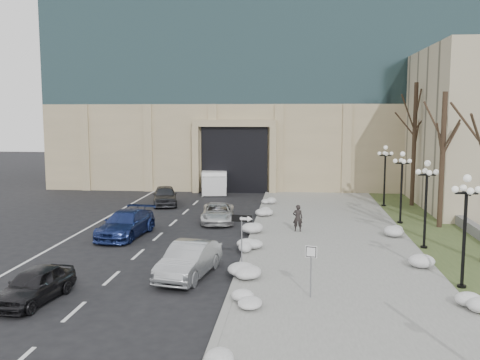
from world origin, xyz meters
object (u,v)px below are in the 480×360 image
object	(u,v)px
one_way_sign	(245,225)
car_b	(189,260)
car_c	(126,224)
car_d	(218,213)
car_a	(34,285)
box_truck	(214,181)
keep_sign	(311,260)
lamppost_a	(465,216)
pedestrian	(298,218)
car_e	(165,196)
lamppost_c	(402,178)
lamppost_b	(426,192)
lamppost_d	(385,167)

from	to	relation	value
one_way_sign	car_b	bearing A→B (deg)	-153.08
car_c	car_d	distance (m)	6.64
car_a	box_truck	bearing A→B (deg)	93.12
keep_sign	lamppost_a	distance (m)	6.66
car_d	keep_sign	size ratio (longest dim) A/B	2.11
car_b	lamppost_a	bearing A→B (deg)	7.13
box_truck	one_way_sign	world-z (taller)	one_way_sign
pedestrian	lamppost_a	bearing A→B (deg)	122.57
lamppost_a	car_e	bearing A→B (deg)	132.27
keep_sign	car_e	bearing A→B (deg)	133.21
lamppost_c	one_way_sign	bearing A→B (deg)	-127.76
box_truck	car_a	bearing A→B (deg)	-103.25
car_a	car_c	size ratio (longest dim) A/B	0.74
box_truck	one_way_sign	size ratio (longest dim) A/B	2.46
car_a	lamppost_b	xyz separation A→B (m)	(16.72, 9.64, 2.40)
car_d	lamppost_c	xyz separation A→B (m)	(11.89, 0.54, 2.44)
car_e	lamppost_d	bearing A→B (deg)	-11.61
keep_sign	lamppost_c	world-z (taller)	lamppost_c
car_d	lamppost_b	size ratio (longest dim) A/B	0.95
box_truck	lamppost_a	distance (m)	29.85
car_b	keep_sign	xyz separation A→B (m)	(5.25, -2.45, 0.82)
car_b	car_c	xyz separation A→B (m)	(-5.21, 7.29, 0.00)
car_c	car_d	world-z (taller)	car_c
keep_sign	lamppost_b	bearing A→B (deg)	69.12
car_b	pedestrian	world-z (taller)	pedestrian
car_e	lamppost_b	distance (m)	21.03
car_b	car_e	distance (m)	18.96
car_c	lamppost_b	size ratio (longest dim) A/B	1.11
box_truck	lamppost_d	size ratio (longest dim) A/B	1.38
pedestrian	one_way_sign	bearing A→B (deg)	72.43
car_c	car_d	xyz separation A→B (m)	(4.77, 4.62, -0.13)
car_a	car_b	size ratio (longest dim) A/B	0.85
car_b	box_truck	size ratio (longest dim) A/B	0.70
car_b	one_way_sign	xyz separation A→B (m)	(2.41, 0.78, 1.44)
car_d	car_e	distance (m)	8.05
pedestrian	one_way_sign	world-z (taller)	one_way_sign
lamppost_a	lamppost_b	size ratio (longest dim) A/B	1.00
keep_sign	lamppost_a	size ratio (longest dim) A/B	0.45
car_b	car_c	distance (m)	8.96
car_c	one_way_sign	xyz separation A→B (m)	(7.62, -6.52, 1.44)
car_a	keep_sign	distance (m)	10.62
car_d	pedestrian	distance (m)	5.91
car_e	lamppost_c	distance (m)	18.06
car_a	box_truck	xyz separation A→B (m)	(2.52, 29.31, 0.30)
one_way_sign	keep_sign	bearing A→B (deg)	-39.61
lamppost_b	lamppost_d	distance (m)	13.00
pedestrian	lamppost_d	size ratio (longest dim) A/B	0.34
car_b	lamppost_d	bearing A→B (deg)	68.74
car_d	lamppost_a	size ratio (longest dim) A/B	0.95
one_way_sign	keep_sign	size ratio (longest dim) A/B	1.24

